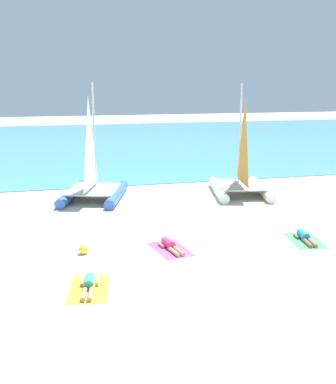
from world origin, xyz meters
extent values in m
plane|color=beige|center=(0.00, 10.00, 0.00)|extent=(120.00, 120.00, 0.00)
cube|color=#4C9EB7|center=(0.00, 32.51, 0.03)|extent=(120.00, 40.00, 0.05)
cylinder|color=white|center=(3.69, 9.49, 0.25)|extent=(1.37, 4.36, 0.50)
cylinder|color=white|center=(5.92, 9.03, 0.25)|extent=(1.37, 4.36, 0.50)
cube|color=silver|center=(4.76, 9.06, 0.53)|extent=(2.80, 3.19, 0.06)
cylinder|color=silver|center=(4.89, 9.67, 3.09)|extent=(0.10, 0.10, 5.18)
pyramid|color=orange|center=(4.68, 8.66, 2.93)|extent=(0.52, 2.24, 4.35)
cylinder|color=blue|center=(-3.82, 10.39, 0.25)|extent=(1.80, 4.35, 0.50)
cylinder|color=blue|center=(-1.63, 9.70, 0.25)|extent=(1.80, 4.35, 0.50)
cube|color=silver|center=(-2.79, 9.85, 0.53)|extent=(3.05, 3.38, 0.06)
cylinder|color=silver|center=(-2.60, 10.45, 3.12)|extent=(0.10, 0.10, 5.24)
pyramid|color=white|center=(-2.91, 9.46, 2.97)|extent=(0.75, 2.22, 4.40)
cube|color=yellow|center=(-3.88, -0.61, 0.01)|extent=(1.41, 2.06, 0.01)
cylinder|color=#3FB28C|center=(-3.84, -0.42, 0.16)|extent=(0.40, 0.66, 0.30)
sphere|color=tan|center=(-3.77, -0.01, 0.16)|extent=(0.22, 0.22, 0.22)
cylinder|color=tan|center=(-4.05, -1.04, 0.08)|extent=(0.27, 0.79, 0.14)
cylinder|color=tan|center=(-3.87, -1.07, 0.08)|extent=(0.27, 0.79, 0.14)
cylinder|color=tan|center=(-4.03, -0.22, 0.07)|extent=(0.18, 0.46, 0.10)
cylinder|color=tan|center=(-3.60, -0.30, 0.07)|extent=(0.18, 0.46, 0.10)
cube|color=#D84C99|center=(-0.81, 1.99, 0.01)|extent=(1.40, 2.06, 0.01)
cylinder|color=#D83372|center=(-0.84, 2.18, 0.16)|extent=(0.40, 0.66, 0.30)
sphere|color=tan|center=(-0.91, 2.59, 0.16)|extent=(0.22, 0.22, 0.22)
cylinder|color=tan|center=(-0.82, 1.53, 0.08)|extent=(0.27, 0.79, 0.14)
cylinder|color=tan|center=(-0.64, 1.56, 0.08)|extent=(0.27, 0.79, 0.14)
cylinder|color=tan|center=(-1.08, 2.30, 0.07)|extent=(0.17, 0.46, 0.10)
cylinder|color=tan|center=(-0.65, 2.37, 0.07)|extent=(0.17, 0.46, 0.10)
cube|color=#4CB266|center=(4.26, 1.67, 0.01)|extent=(1.39, 2.05, 0.01)
cylinder|color=#268CCC|center=(4.29, 1.87, 0.16)|extent=(0.39, 0.66, 0.30)
sphere|color=#8C6647|center=(4.36, 2.28, 0.16)|extent=(0.22, 0.22, 0.22)
cylinder|color=#8C6647|center=(4.10, 1.24, 0.08)|extent=(0.26, 0.79, 0.14)
cylinder|color=#8C6647|center=(4.28, 1.22, 0.08)|extent=(0.26, 0.79, 0.14)
cylinder|color=#8C6647|center=(4.10, 2.06, 0.07)|extent=(0.17, 0.46, 0.10)
cylinder|color=#8C6647|center=(4.54, 1.99, 0.07)|extent=(0.17, 0.46, 0.10)
sphere|color=yellow|center=(-3.82, 2.27, 0.17)|extent=(0.34, 0.34, 0.34)
camera|label=1|loc=(-4.68, -13.12, 5.75)|focal=43.84mm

